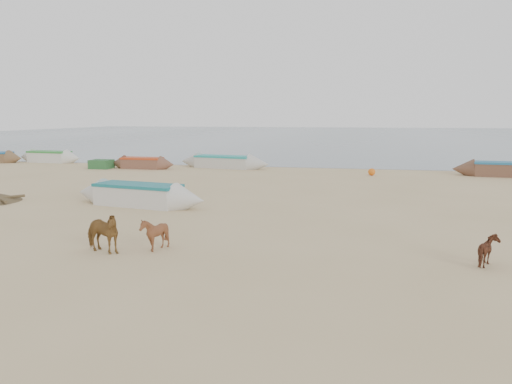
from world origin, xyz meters
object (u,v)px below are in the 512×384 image
cow_adult (101,232)px  calf_right (490,251)px  calf_front (155,234)px  near_canoe (138,195)px

cow_adult → calf_right: bearing=-66.1°
calf_front → cow_adult: bearing=-96.0°
cow_adult → near_canoe: (-2.15, 6.78, -0.11)m
calf_right → near_canoe: 13.37m
cow_adult → calf_front: (1.30, 0.52, -0.09)m
calf_front → calf_right: size_ratio=1.24×
calf_front → near_canoe: calf_front is taller
calf_right → near_canoe: size_ratio=0.12×
cow_adult → near_canoe: size_ratio=0.22×
calf_front → near_canoe: size_ratio=0.15×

